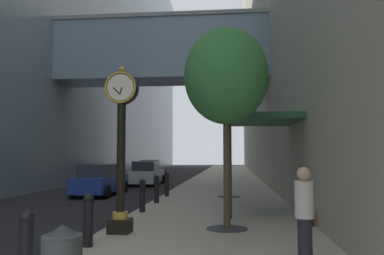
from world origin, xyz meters
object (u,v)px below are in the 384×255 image
at_px(pedestrian_walking, 305,213).
at_px(street_tree_mid_near, 228,88).
at_px(car_silver_far, 147,173).
at_px(bollard_nearest, 26,246).
at_px(bollard_fourth, 142,195).
at_px(bollard_sixth, 167,184).
at_px(street_clock, 121,140).
at_px(bollard_second, 88,219).
at_px(street_tree_near, 226,77).
at_px(car_blue_mid, 100,180).
at_px(bollard_fifth, 157,188).
at_px(car_black_near, 152,169).

bearing_deg(pedestrian_walking, street_tree_mid_near, 97.15).
bearing_deg(car_silver_far, bollard_nearest, -82.56).
bearing_deg(bollard_fourth, bollard_sixth, 90.00).
relative_size(street_clock, car_silver_far, 0.91).
relative_size(street_clock, bollard_second, 3.75).
relative_size(bollard_sixth, street_tree_near, 0.21).
relative_size(bollard_sixth, car_blue_mid, 0.25).
bearing_deg(bollard_fourth, street_tree_mid_near, 60.77).
relative_size(bollard_second, bollard_fifth, 1.00).
xyz_separation_m(bollard_fourth, pedestrian_walking, (4.39, -6.21, 0.33)).
distance_m(street_clock, street_tree_mid_near, 9.76).
height_order(street_tree_near, pedestrian_walking, street_tree_near).
bearing_deg(bollard_nearest, bollard_second, 90.00).
bearing_deg(bollard_fourth, car_silver_far, 101.53).
xyz_separation_m(street_tree_near, car_blue_mid, (-6.71, 9.54, -3.44)).
distance_m(bollard_fourth, street_tree_near, 5.41).
bearing_deg(car_silver_far, bollard_second, -81.56).
xyz_separation_m(bollard_second, bollard_fourth, (0.00, 5.22, 0.00)).
height_order(bollard_fourth, street_tree_mid_near, street_tree_mid_near).
xyz_separation_m(bollard_nearest, bollard_second, (0.00, 2.61, 0.00)).
distance_m(bollard_fifth, car_black_near, 20.23).
distance_m(pedestrian_walking, car_silver_far, 21.39).
distance_m(bollard_fourth, car_silver_far, 14.20).
relative_size(street_clock, bollard_nearest, 3.75).
distance_m(car_black_near, car_silver_far, 8.59).
xyz_separation_m(bollard_fourth, car_silver_far, (-2.84, 13.92, 0.08)).
bearing_deg(bollard_sixth, bollard_fourth, -90.00).
bearing_deg(bollard_fifth, bollard_second, -90.00).
relative_size(bollard_fifth, street_tree_near, 0.21).
height_order(car_black_near, car_silver_far, car_silver_far).
height_order(bollard_fourth, car_silver_far, car_silver_far).
bearing_deg(street_tree_mid_near, street_tree_near, -90.00).
distance_m(street_tree_mid_near, car_blue_mid, 8.20).
xyz_separation_m(street_clock, bollard_fifth, (-0.26, 6.28, -1.74)).
distance_m(street_tree_near, car_blue_mid, 12.16).
height_order(pedestrian_walking, car_black_near, pedestrian_walking).
distance_m(bollard_nearest, street_tree_mid_near, 14.19).
bearing_deg(car_black_near, bollard_fifth, -78.12).
height_order(street_clock, bollard_sixth, street_clock).
bearing_deg(bollard_second, street_tree_mid_near, 74.30).
height_order(bollard_sixth, street_tree_near, street_tree_near).
distance_m(bollard_sixth, pedestrian_walking, 12.25).
distance_m(bollard_nearest, bollard_fourth, 7.83).
height_order(bollard_nearest, bollard_fourth, same).
height_order(bollard_nearest, car_blue_mid, car_blue_mid).
height_order(car_blue_mid, car_silver_far, car_silver_far).
distance_m(street_tree_near, pedestrian_walking, 4.81).
bearing_deg(bollard_fifth, street_clock, -87.62).
bearing_deg(car_silver_far, street_tree_near, -70.98).
distance_m(street_clock, pedestrian_walking, 5.05).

